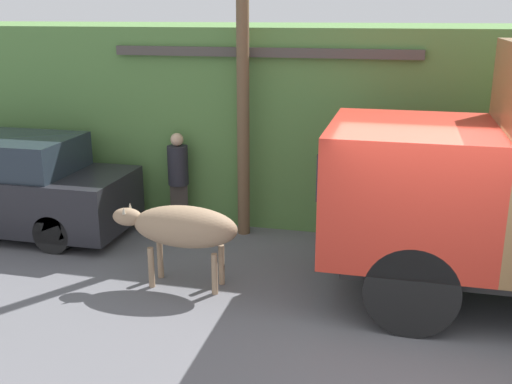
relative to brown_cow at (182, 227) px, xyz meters
The scene contains 7 objects.
ground_plane 3.63m from the brown_cow, 13.35° to the right, with size 60.00×60.00×0.00m, color slate.
hillside_embankment 6.35m from the brown_cow, 57.02° to the left, with size 32.00×5.24×3.61m.
building_backdrop 4.01m from the brown_cow, 81.79° to the left, with size 5.38×2.70×3.29m.
brown_cow is the anchor object (origin of this frame).
parked_suv 4.25m from the brown_cow, 160.48° to the left, with size 4.80×1.74×1.76m.
pedestrian_on_hill 2.54m from the brown_cow, 112.04° to the left, with size 0.48×0.48×1.78m.
utility_pole 3.50m from the brown_cow, 82.69° to the left, with size 0.90×0.22×6.79m.
Camera 1 is at (-0.47, -6.77, 3.87)m, focal length 42.00 mm.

